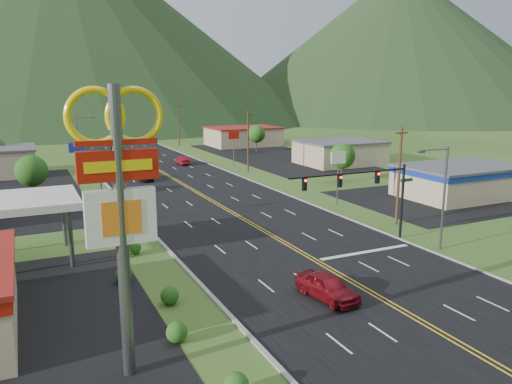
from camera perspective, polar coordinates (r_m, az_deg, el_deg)
name	(u,v)px	position (r m, az deg, el deg)	size (l,w,h in m)	color
ground	(422,322)	(32.53, 18.45, -13.96)	(500.00, 500.00, 0.00)	#2B4F1C
road	(422,322)	(32.53, 18.45, -13.96)	(20.00, 460.00, 0.04)	black
curb_west	(272,361)	(27.16, 1.82, -18.78)	(0.30, 460.00, 0.14)	gray
pylon_sign	(119,189)	(23.53, -15.36, 0.31)	(4.32, 0.60, 14.00)	#59595E
traffic_signal	(368,186)	(45.04, 12.65, 0.68)	(13.10, 0.43, 7.00)	black
streetlight_east	(442,191)	(45.26, 20.46, 0.08)	(3.28, 0.25, 9.00)	#59595E
streetlight_west	(79,139)	(91.63, -19.55, 5.76)	(3.28, 0.25, 9.00)	#59595E
gas_canopy	(11,204)	(43.70, -26.22, -1.22)	(10.00, 8.00, 5.30)	white
building_east_near	(461,179)	(69.40, 22.38, 1.36)	(15.40, 10.40, 4.10)	tan
building_east_mid	(340,152)	(93.12, 9.54, 4.49)	(14.40, 11.40, 4.30)	tan
building_east_far	(243,136)	(121.62, -1.51, 6.39)	(16.40, 12.40, 4.50)	tan
pole_sign_west_a	(100,178)	(51.97, -17.35, 1.58)	(2.00, 0.18, 6.40)	#59595E
pole_sign_west_b	(76,152)	(73.61, -19.83, 4.30)	(2.00, 0.18, 6.40)	#59595E
pole_sign_east_a	(338,163)	(60.02, 9.38, 3.28)	(2.00, 0.18, 6.40)	#59595E
pole_sign_east_b	(234,139)	(88.02, -2.57, 6.12)	(2.00, 0.18, 6.40)	#59595E
tree_west_a	(31,171)	(66.51, -24.28, 2.20)	(3.84, 3.84, 5.82)	#382314
tree_east_a	(342,156)	(75.03, 9.82, 4.07)	(3.84, 3.84, 5.82)	#382314
tree_east_b	(257,134)	(109.77, 0.07, 6.66)	(3.84, 3.84, 5.82)	#382314
utility_pole_a	(399,175)	(52.53, 16.03, 1.85)	(1.60, 0.28, 10.00)	#382314
utility_pole_b	(248,141)	(83.65, -0.92, 5.88)	(1.60, 0.28, 10.00)	#382314
utility_pole_c	(179,125)	(121.07, -8.84, 7.59)	(1.60, 0.28, 10.00)	#382314
utility_pole_d	(141,116)	(159.75, -13.00, 8.43)	(1.60, 0.28, 10.00)	#382314
mountain_n	(62,20)	(243.36, -21.29, 17.85)	(220.00, 220.00, 85.00)	#1E2F15
mountain_ne	(397,43)	(260.20, 15.85, 16.09)	(180.00, 180.00, 70.00)	#1E2F15
car_red_near	(327,287)	(34.04, 8.16, -10.69)	(2.01, 5.00, 1.70)	maroon
car_dark_mid	(145,176)	(77.46, -12.53, 1.82)	(2.01, 4.95, 1.44)	black
car_red_far	(183,161)	(92.22, -8.35, 3.57)	(1.58, 4.54, 1.50)	maroon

